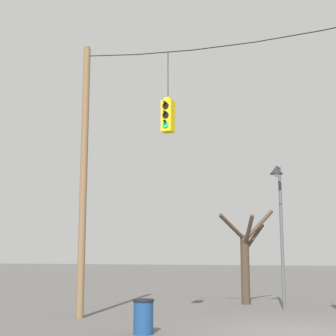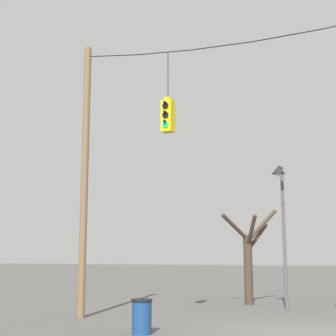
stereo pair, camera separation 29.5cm
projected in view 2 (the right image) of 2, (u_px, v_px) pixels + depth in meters
ground_plane at (298, 332)px, 13.04m from camera, size 200.00×200.00×0.00m
utility_pole_left at (85, 176)px, 16.81m from camera, size 0.23×0.23×9.00m
span_wire at (287, 29)px, 14.59m from camera, size 13.52×0.03×0.57m
traffic_light_near_left_pole at (168, 116)px, 15.82m from camera, size 0.34×0.58×2.58m
street_lamp at (281, 203)px, 18.65m from camera, size 0.48×0.83×5.19m
bare_tree at (249, 256)px, 20.85m from camera, size 1.74×2.47×3.85m
trash_bin at (142, 316)px, 12.73m from camera, size 0.53×0.53×0.85m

